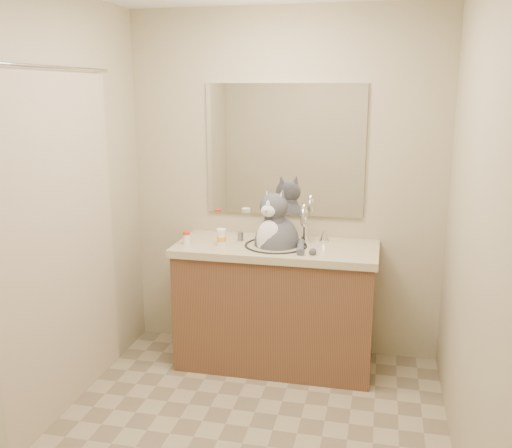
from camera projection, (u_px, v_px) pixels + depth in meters
The scene contains 8 objects.
room at pixel (241, 227), 2.79m from camera, with size 2.22×2.52×2.42m.
vanity at pixel (276, 302), 3.88m from camera, with size 1.34×0.59×1.12m.
mirror at pixel (284, 150), 3.91m from camera, with size 1.10×0.02×0.90m, color white.
shower_curtain at pixel (61, 243), 3.15m from camera, with size 0.02×1.30×1.93m.
cat at pixel (276, 240), 3.78m from camera, with size 0.41×0.44×0.60m.
pill_bottle_redcap at pixel (187, 238), 3.80m from camera, with size 0.07×0.07×0.09m.
pill_bottle_orange at pixel (221, 238), 3.77m from camera, with size 0.07×0.07×0.11m.
grey_canister at pixel (240, 236), 3.89m from camera, with size 0.05×0.05×0.06m.
Camera 1 is at (0.67, -2.63, 1.85)m, focal length 40.00 mm.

